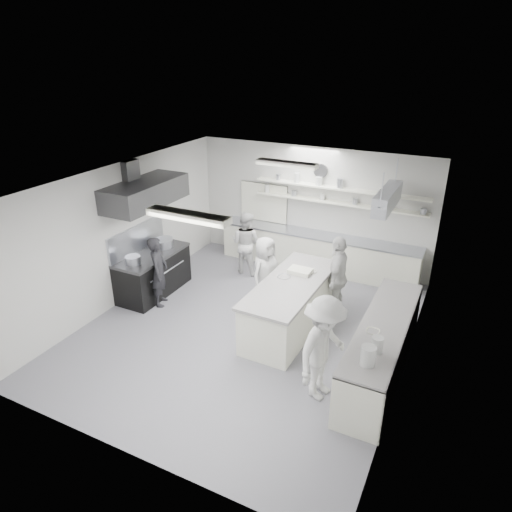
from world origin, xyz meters
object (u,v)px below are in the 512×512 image
at_px(stove, 153,274).
at_px(cook_stove, 159,271).
at_px(back_counter, 317,252).
at_px(prep_island, 290,306).
at_px(right_counter, 381,349).
at_px(cook_back, 246,243).

distance_m(stove, cook_stove, 0.66).
xyz_separation_m(back_counter, prep_island, (0.44, -2.79, 0.02)).
height_order(stove, back_counter, back_counter).
xyz_separation_m(right_counter, prep_island, (-1.91, 0.61, 0.01)).
relative_size(stove, prep_island, 0.69).
bearing_deg(cook_stove, right_counter, -117.72).
bearing_deg(right_counter, cook_back, 147.59).
bearing_deg(back_counter, stove, -136.01).
relative_size(stove, cook_back, 1.15).
relative_size(back_counter, prep_island, 1.91).
distance_m(prep_island, cook_back, 2.69).
distance_m(right_counter, cook_stove, 4.81).
relative_size(right_counter, cook_back, 2.10).
bearing_deg(cook_back, prep_island, 137.49).
bearing_deg(stove, back_counter, 43.99).
height_order(prep_island, cook_stove, cook_stove).
xyz_separation_m(right_counter, cook_back, (-3.85, 2.45, 0.31)).
relative_size(back_counter, right_counter, 1.52).
distance_m(prep_island, cook_stove, 2.92).
distance_m(cook_stove, cook_back, 2.40).
bearing_deg(stove, cook_stove, -38.26).
xyz_separation_m(back_counter, cook_stove, (-2.45, -3.16, 0.32)).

